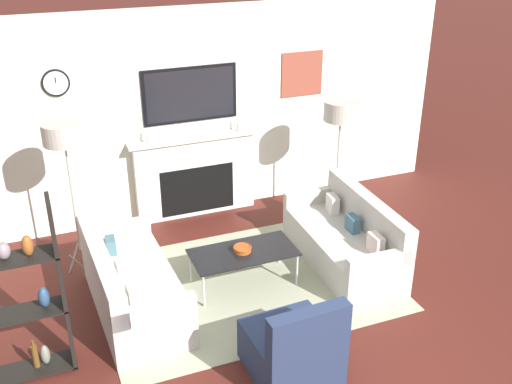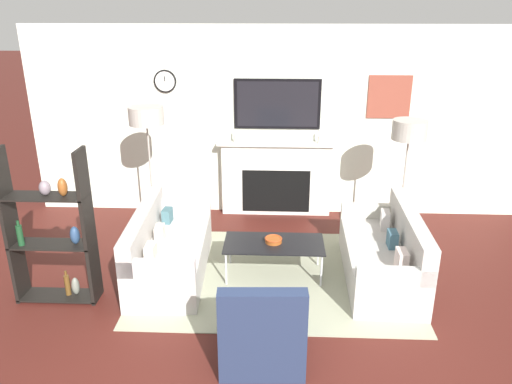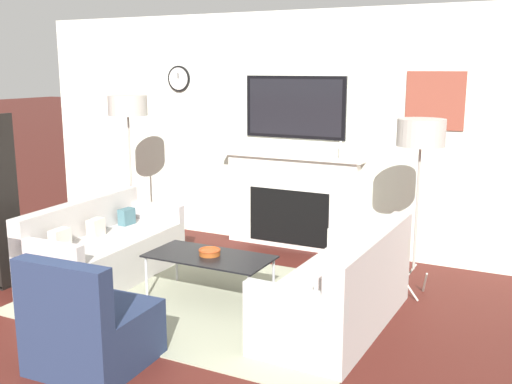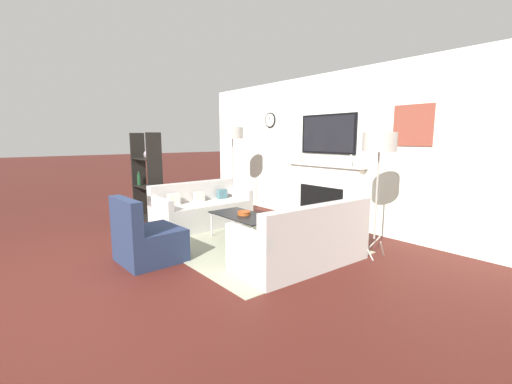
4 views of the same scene
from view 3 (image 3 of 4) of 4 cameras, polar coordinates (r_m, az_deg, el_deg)
fireplace_wall at (r=6.94m, az=3.81°, el=4.68°), size 7.14×0.28×2.70m
area_rug at (r=5.56m, az=-4.37°, el=-10.12°), size 3.09×2.24×0.01m
couch_left at (r=6.17m, az=-14.36°, el=-5.50°), size 0.84×1.74×0.77m
couch_right at (r=4.97m, az=8.14°, el=-9.49°), size 0.81×1.74×0.80m
armchair at (r=4.45m, az=-15.52°, el=-12.54°), size 0.75×0.76×0.84m
coffee_table at (r=5.45m, az=-4.46°, el=-6.32°), size 1.13×0.57×0.41m
decorative_bowl at (r=5.45m, az=-4.44°, el=-5.69°), size 0.20×0.20×0.06m
floor_lamp_left at (r=6.89m, az=-12.12°, el=7.84°), size 0.43×0.43×1.78m
floor_lamp_right at (r=5.49m, az=15.44°, el=5.24°), size 0.42×0.42×1.64m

